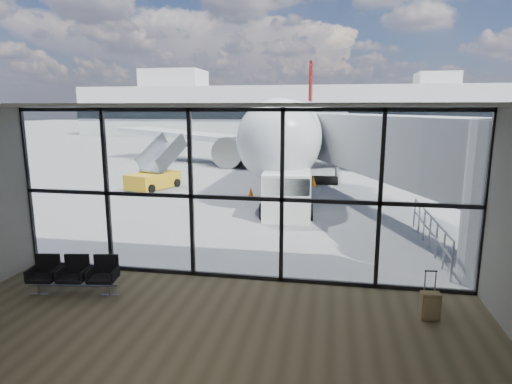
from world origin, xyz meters
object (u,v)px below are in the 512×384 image
(suitcase, at_px, (430,306))
(service_van, at_px, (287,190))
(mobile_stairs, at_px, (154,178))
(belt_loader, at_px, (249,158))
(seating_row, at_px, (75,273))
(airliner, at_px, (301,127))

(suitcase, height_order, service_van, service_van)
(mobile_stairs, bearing_deg, belt_loader, 90.10)
(seating_row, bearing_deg, belt_loader, 82.03)
(seating_row, distance_m, suitcase, 8.27)
(seating_row, xyz_separation_m, airliner, (3.49, 26.79, 2.47))
(belt_loader, bearing_deg, seating_row, -110.35)
(service_van, distance_m, mobile_stairs, 9.24)
(suitcase, distance_m, service_van, 10.05)
(belt_loader, bearing_deg, mobile_stairs, -130.77)
(seating_row, relative_size, belt_loader, 0.48)
(seating_row, relative_size, mobile_stairs, 0.56)
(seating_row, xyz_separation_m, suitcase, (8.27, 0.10, -0.20))
(seating_row, distance_m, mobile_stairs, 14.27)
(seating_row, height_order, mobile_stairs, mobile_stairs)
(service_van, bearing_deg, mobile_stairs, 146.27)
(seating_row, height_order, suitcase, suitcase)
(seating_row, distance_m, airliner, 27.13)
(service_van, relative_size, mobile_stairs, 1.20)
(service_van, bearing_deg, airliner, 87.46)
(suitcase, bearing_deg, belt_loader, 104.45)
(airliner, xyz_separation_m, belt_loader, (-3.81, -3.09, -2.35))
(service_van, height_order, mobile_stairs, mobile_stairs)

